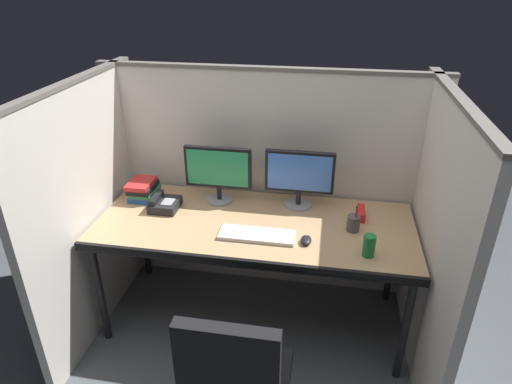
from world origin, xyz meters
name	(u,v)px	position (x,y,z in m)	size (l,w,h in m)	color
ground_plane	(246,350)	(0.00, 0.00, 0.00)	(8.00, 8.00, 0.00)	#4C5156
cubicle_partition_rear	(266,183)	(0.00, 0.74, 0.79)	(2.21, 0.06, 1.57)	beige
cubicle_partition_left	(92,209)	(-0.99, 0.20, 0.79)	(0.06, 1.41, 1.57)	beige
cubicle_partition_right	(432,240)	(0.99, 0.20, 0.79)	(0.06, 1.41, 1.57)	beige
desk	(254,230)	(0.00, 0.29, 0.69)	(1.90, 0.80, 0.74)	tan
monitor_left	(218,171)	(-0.28, 0.53, 0.96)	(0.43, 0.17, 0.37)	gray
monitor_right	(300,175)	(0.24, 0.55, 0.96)	(0.43, 0.17, 0.37)	gray
keyboard_main	(257,235)	(0.04, 0.15, 0.75)	(0.43, 0.15, 0.02)	silver
computer_mouse	(306,240)	(0.32, 0.13, 0.76)	(0.06, 0.10, 0.04)	black
pen_cup	(353,223)	(0.58, 0.31, 0.79)	(0.08, 0.08, 0.16)	#4C4742
desk_phone	(164,204)	(-0.59, 0.37, 0.77)	(0.17, 0.19, 0.09)	black
soda_can	(369,246)	(0.65, 0.07, 0.80)	(0.07, 0.07, 0.12)	#197233
red_stapler	(361,213)	(0.63, 0.47, 0.77)	(0.04, 0.15, 0.06)	red
book_stack	(143,189)	(-0.78, 0.49, 0.80)	(0.17, 0.22, 0.12)	#1E478C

